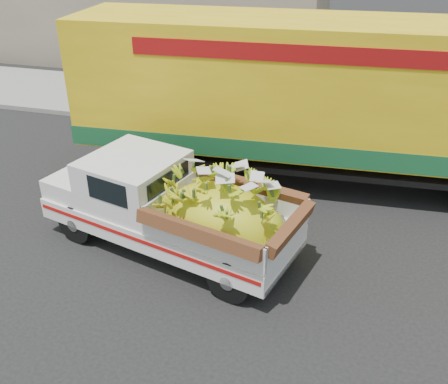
# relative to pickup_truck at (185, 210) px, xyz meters

# --- Properties ---
(ground) EXTENTS (100.00, 100.00, 0.00)m
(ground) POSITION_rel_pickup_truck_xyz_m (-0.06, 0.53, -0.93)
(ground) COLOR black
(ground) RESTS_ON ground
(curb) EXTENTS (60.00, 0.25, 0.15)m
(curb) POSITION_rel_pickup_truck_xyz_m (-0.06, 6.17, -0.86)
(curb) COLOR gray
(curb) RESTS_ON ground
(sidewalk) EXTENTS (60.00, 4.00, 0.14)m
(sidewalk) POSITION_rel_pickup_truck_xyz_m (-0.06, 8.27, -0.86)
(sidewalk) COLOR gray
(sidewalk) RESTS_ON ground
(pickup_truck) EXTENTS (5.25, 2.98, 1.74)m
(pickup_truck) POSITION_rel_pickup_truck_xyz_m (0.00, 0.00, 0.00)
(pickup_truck) COLOR black
(pickup_truck) RESTS_ON ground
(semi_trailer) EXTENTS (12.04, 3.27, 3.80)m
(semi_trailer) POSITION_rel_pickup_truck_xyz_m (2.29, 3.73, 1.19)
(semi_trailer) COLOR black
(semi_trailer) RESTS_ON ground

